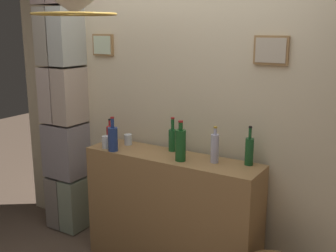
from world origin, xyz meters
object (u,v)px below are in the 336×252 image
liquor_bottle_rum (181,144)px  liquor_bottle_scotch (110,135)px  liquor_bottle_vermouth (215,148)px  liquor_bottle_brandy (249,151)px  liquor_bottle_sherry (113,138)px  pendant_lamp (74,0)px  glass_tumbler_highball (106,142)px  glass_tumbler_rocks (128,140)px  liquor_bottle_tequila (173,139)px

liquor_bottle_rum → liquor_bottle_scotch: bearing=175.2°
liquor_bottle_rum → liquor_bottle_vermouth: (0.24, 0.10, -0.01)m
liquor_bottle_rum → liquor_bottle_brandy: size_ratio=1.06×
liquor_bottle_sherry → pendant_lamp: 1.15m
liquor_bottle_rum → glass_tumbler_highball: (-0.69, -0.04, -0.08)m
liquor_bottle_scotch → glass_tumbler_rocks: 0.16m
glass_tumbler_rocks → liquor_bottle_scotch: bearing=-149.9°
liquor_bottle_brandy → glass_tumbler_highball: size_ratio=2.84×
liquor_bottle_scotch → liquor_bottle_vermouth: liquor_bottle_vermouth is taller
liquor_bottle_tequila → glass_tumbler_rocks: 0.42m
liquor_bottle_scotch → liquor_bottle_sherry: liquor_bottle_sherry is taller
liquor_bottle_rum → liquor_bottle_sherry: bearing=-173.2°
glass_tumbler_rocks → glass_tumbler_highball: size_ratio=0.89×
liquor_bottle_vermouth → liquor_bottle_sherry: bearing=-168.6°
liquor_bottle_brandy → liquor_bottle_sherry: 1.09m
liquor_bottle_sherry → liquor_bottle_rum: bearing=6.8°
liquor_bottle_sherry → liquor_bottle_vermouth: bearing=11.4°
liquor_bottle_vermouth → liquor_bottle_scotch: bearing=-177.9°
glass_tumbler_rocks → pendant_lamp: bearing=-80.4°
liquor_bottle_scotch → liquor_bottle_brandy: 1.21m
liquor_bottle_scotch → liquor_bottle_tequila: 0.56m
liquor_bottle_scotch → liquor_bottle_rum: bearing=-4.8°
liquor_bottle_brandy → liquor_bottle_scotch: bearing=-174.5°
liquor_bottle_brandy → liquor_bottle_vermouth: 0.25m
liquor_bottle_brandy → pendant_lamp: 1.58m
liquor_bottle_scotch → glass_tumbler_highball: size_ratio=2.21×
liquor_bottle_scotch → liquor_bottle_vermouth: size_ratio=0.82×
liquor_bottle_tequila → glass_tumbler_highball: 0.56m
liquor_bottle_rum → glass_tumbler_highball: bearing=-177.1°
liquor_bottle_scotch → glass_tumbler_highball: liquor_bottle_scotch is taller
liquor_bottle_scotch → pendant_lamp: (0.25, -0.61, 1.06)m
liquor_bottle_scotch → pendant_lamp: pendant_lamp is taller
liquor_bottle_vermouth → glass_tumbler_highball: liquor_bottle_vermouth is taller
liquor_bottle_vermouth → glass_tumbler_rocks: liquor_bottle_vermouth is taller
glass_tumbler_rocks → pendant_lamp: pendant_lamp is taller
glass_tumbler_rocks → liquor_bottle_brandy: bearing=2.1°
glass_tumbler_rocks → liquor_bottle_vermouth: bearing=-2.9°
liquor_bottle_scotch → glass_tumbler_highball: bearing=-67.0°
liquor_bottle_sherry → glass_tumbler_rocks: size_ratio=3.13×
liquor_bottle_tequila → pendant_lamp: size_ratio=0.50×
liquor_bottle_rum → liquor_bottle_scotch: liquor_bottle_rum is taller
liquor_bottle_tequila → glass_tumbler_rocks: bearing=-174.0°
pendant_lamp → liquor_bottle_scotch: bearing=112.3°
liquor_bottle_sherry → liquor_bottle_scotch: bearing=136.8°
pendant_lamp → glass_tumbler_rocks: bearing=99.6°
liquor_bottle_tequila → glass_tumbler_highball: (-0.51, -0.22, -0.05)m
liquor_bottle_rum → liquor_bottle_sherry: 0.59m
liquor_bottle_brandy → liquor_bottle_rum: bearing=-159.4°
liquor_bottle_scotch → liquor_bottle_brandy: liquor_bottle_brandy is taller
liquor_bottle_scotch → glass_tumbler_rocks: size_ratio=2.49×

